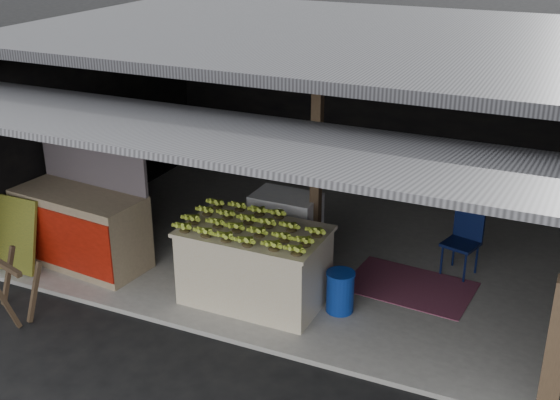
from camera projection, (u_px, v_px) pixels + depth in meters
The scene contains 13 objects.
ground at pixel (224, 342), 7.69m from camera, with size 80.00×80.00×0.00m, color black.
concrete_slab at pixel (310, 247), 9.77m from camera, with size 7.00×5.00×0.06m, color gray.
shophouse at pixel (322, 96), 9.24m from camera, with size 7.40×7.29×3.02m.
banana_table at pixel (255, 265), 8.22m from camera, with size 1.67×1.03×0.92m.
banana_pile at pixel (254, 222), 8.01m from camera, with size 1.54×0.92×0.18m, color yellow, non-canonical shape.
white_crate at pixel (286, 228), 9.15m from camera, with size 0.85×0.59×0.94m.
neighbor_stall at pixel (81, 225), 9.08m from camera, with size 1.82×0.95×1.81m.
green_signboard at pixel (15, 235), 8.93m from camera, with size 0.65×0.04×0.97m, color black.
sawhorse at pixel (6, 283), 7.99m from camera, with size 0.78×0.78×0.71m.
water_barrel at pixel (340, 293), 8.08m from camera, with size 0.32×0.32×0.47m, color #0D3198.
plastic_chair at pixel (465, 236), 8.86m from camera, with size 0.50×0.50×0.85m.
magenta_rug at pixel (410, 286), 8.68m from camera, with size 1.50×1.00×0.01m, color maroon.
picture_frames at pixel (360, 76), 11.11m from camera, with size 1.62×0.04×0.46m.
Camera 1 is at (3.26, -5.65, 4.40)m, focal length 45.00 mm.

